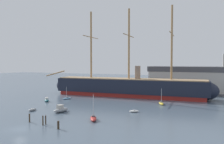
{
  "coord_description": "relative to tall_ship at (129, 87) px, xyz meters",
  "views": [
    {
      "loc": [
        35.2,
        -34.19,
        13.36
      ],
      "look_at": [
        4.98,
        34.28,
        10.16
      ],
      "focal_mm": 36.98,
      "sensor_mm": 36.0,
      "label": 1
    }
  ],
  "objects": [
    {
      "name": "dinghy_foreground_left",
      "position": [
        -15.18,
        -35.95,
        -3.38
      ],
      "size": [
        1.27,
        2.74,
        0.64
      ],
      "color": "gray",
      "rests_on": "ground"
    },
    {
      "name": "mooring_piling_midwater",
      "position": [
        -2.7,
        -46.32,
        -2.67
      ],
      "size": [
        0.27,
        0.27,
        2.06
      ],
      "primitive_type": "cylinder",
      "color": "#423323",
      "rests_on": "ground"
    },
    {
      "name": "mooring_piling_right_pair",
      "position": [
        -7.16,
        -45.5,
        -2.76
      ],
      "size": [
        0.32,
        0.32,
        1.89
      ],
      "primitive_type": "cylinder",
      "color": "#423323",
      "rests_on": "ground"
    },
    {
      "name": "sailboat_alongside_bow",
      "position": [
        -17.98,
        -15.68,
        -3.32
      ],
      "size": [
        2.31,
        3.63,
        4.55
      ],
      "color": "#7FB2D6",
      "rests_on": "ground"
    },
    {
      "name": "motorboat_mid_left",
      "position": [
        -21.53,
        -22.36,
        -3.2
      ],
      "size": [
        3.4,
        3.41,
        1.43
      ],
      "color": "#236670",
      "rests_on": "ground"
    },
    {
      "name": "sailboat_far_right",
      "position": [
        25.71,
        1.82,
        -3.32
      ],
      "size": [
        3.61,
        1.66,
        4.53
      ],
      "color": "#B22D28",
      "rests_on": "ground"
    },
    {
      "name": "dinghy_mid_right",
      "position": [
        10.93,
        -26.48,
        -3.4
      ],
      "size": [
        2.72,
        2.41,
        0.6
      ],
      "color": "silver",
      "rests_on": "ground"
    },
    {
      "name": "motorboat_near_centre",
      "position": [
        -7.05,
        -34.12,
        -3.0
      ],
      "size": [
        2.96,
        5.09,
        2.01
      ],
      "color": "gray",
      "rests_on": "ground"
    },
    {
      "name": "sailboat_foreground_right",
      "position": [
        5.08,
        -38.32,
        -3.2
      ],
      "size": [
        3.44,
        4.72,
        6.02
      ],
      "color": "#B22D28",
      "rests_on": "ground"
    },
    {
      "name": "mooring_piling_nearest",
      "position": [
        1.99,
        -47.28,
        -2.88
      ],
      "size": [
        0.44,
        0.44,
        1.64
      ],
      "primitive_type": "cylinder",
      "color": "#382B1E",
      "rests_on": "ground"
    },
    {
      "name": "sailboat_alongside_stern",
      "position": [
        15.26,
        -12.43,
        -3.27
      ],
      "size": [
        2.73,
        4.05,
        5.11
      ],
      "color": "gold",
      "rests_on": "ground"
    },
    {
      "name": "tall_ship",
      "position": [
        0.0,
        0.0,
        0.0
      ],
      "size": [
        70.68,
        16.09,
        33.98
      ],
      "color": "maroon",
      "rests_on": "ground"
    },
    {
      "name": "sailboat_far_left",
      "position": [
        -33.84,
        3.25,
        -3.28
      ],
      "size": [
        3.99,
        2.36,
        4.98
      ],
      "color": "#B22D28",
      "rests_on": "ground"
    },
    {
      "name": "dockside_warehouse_right",
      "position": [
        30.55,
        21.3,
        2.01
      ],
      "size": [
        58.94,
        13.94,
        16.76
      ],
      "color": "#565659",
      "rests_on": "ground"
    },
    {
      "name": "motorboat_distant_centre",
      "position": [
        -4.4,
        15.22,
        -3.18
      ],
      "size": [
        3.64,
        1.81,
        1.47
      ],
      "color": "#7FB2D6",
      "rests_on": "ground"
    },
    {
      "name": "ground_plane",
      "position": [
        -5.04,
        -50.34,
        -3.7
      ],
      "size": [
        400.0,
        400.0,
        0.0
      ],
      "primitive_type": "plane",
      "color": "#4C5B6B"
    },
    {
      "name": "mooring_piling_left_pair",
      "position": [
        -2.54,
        -45.62,
        -2.72
      ],
      "size": [
        0.25,
        0.25,
        1.95
      ],
      "primitive_type": "cylinder",
      "color": "#382B1E",
      "rests_on": "ground"
    }
  ]
}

